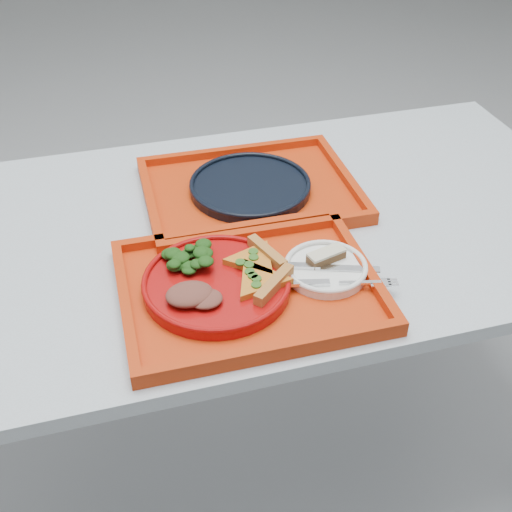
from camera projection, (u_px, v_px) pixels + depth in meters
name	position (u px, v px, depth m)	size (l,w,h in m)	color
ground	(235.00, 449.00, 1.76)	(10.00, 10.00, 0.00)	#96999E
table	(229.00, 255.00, 1.35)	(1.60, 0.80, 0.75)	#99A2AB
tray_main	(248.00, 289.00, 1.14)	(0.45, 0.35, 0.01)	#B52C09
tray_far	(250.00, 193.00, 1.39)	(0.45, 0.35, 0.01)	#B52C09
dinner_plate	(217.00, 285.00, 1.13)	(0.26, 0.26, 0.02)	#9B0B0A
side_plate	(325.00, 270.00, 1.16)	(0.15, 0.15, 0.01)	white
navy_plate	(250.00, 187.00, 1.38)	(0.26, 0.26, 0.02)	black
pizza_slice_a	(259.00, 278.00, 1.11)	(0.12, 0.10, 0.02)	gold
pizza_slice_b	(254.00, 258.00, 1.16)	(0.11, 0.10, 0.02)	gold
salad_heap	(188.00, 257.00, 1.15)	(0.08, 0.07, 0.04)	black
meat_portion	(189.00, 294.00, 1.07)	(0.08, 0.06, 0.02)	brown
dessert_bar	(326.00, 256.00, 1.17)	(0.08, 0.05, 0.02)	#52301B
knife	(328.00, 267.00, 1.15)	(0.18, 0.02, 0.01)	silver
fork	(338.00, 282.00, 1.12)	(0.18, 0.02, 0.01)	silver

